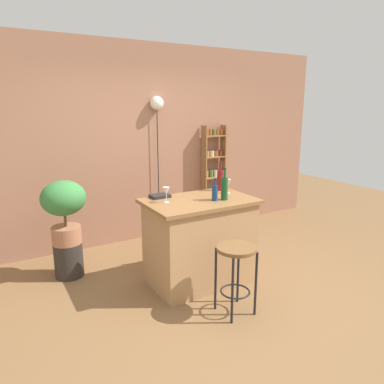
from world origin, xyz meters
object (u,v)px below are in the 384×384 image
Objects in this scene: spice_shelf at (214,174)px; plant_stool at (69,259)px; bar_stool at (236,263)px; cookbook at (160,196)px; bottle_sauce_amber at (215,192)px; potted_plant at (64,206)px; bottle_soda_blue at (220,180)px; pendant_globe_light at (157,106)px; bottle_spirits_clear at (224,188)px; wine_glass_left at (166,192)px; wine_glass_center at (228,183)px.

plant_stool is at bearing -165.31° from spice_shelf.
bar_stool is 3.20× the size of cookbook.
plant_stool is 1.68× the size of bottle_sauce_amber.
bottle_soda_blue is (1.69, -0.62, 0.23)m from potted_plant.
potted_plant is (-1.22, 1.58, 0.35)m from bar_stool.
spice_shelf is at bearing -2.33° from pendant_globe_light.
bar_stool is at bearing -114.36° from bottle_spirits_clear.
spice_shelf is at bearing 61.33° from bar_stool.
wine_glass_left is (0.89, -0.79, 0.22)m from potted_plant.
bottle_spirits_clear is at bearing 65.64° from bar_stool.
potted_plant is 1.21m from wine_glass_left.
pendant_globe_light reaches higher than bottle_soda_blue.
spice_shelf is at bearing 14.69° from plant_stool.
wine_glass_left is 0.78× the size of cookbook.
wine_glass_left is 1.00× the size of wine_glass_center.
bottle_sauce_amber reaches higher than wine_glass_left.
potted_plant reaches higher than cookbook.
potted_plant is 2.10× the size of bottle_spirits_clear.
spice_shelf is at bearing 14.69° from potted_plant.
pendant_globe_light is (0.59, 1.46, 0.87)m from wine_glass_left.
spice_shelf is 1.94m from cookbook.
cookbook is at bearing 106.43° from bar_stool.
pendant_globe_light is (0.11, 1.66, 0.89)m from bottle_sauce_amber.
wine_glass_center is (0.32, 0.20, 0.03)m from bottle_sauce_amber.
wine_glass_center is (0.21, 0.22, -0.02)m from bottle_spirits_clear.
plant_stool is 2.05m from wine_glass_center.
spice_shelf is at bearing 59.43° from bottle_soda_blue.
bottle_sauce_amber is 0.12m from bottle_spirits_clear.
bottle_spirits_clear is 0.63m from wine_glass_left.
bottle_sauce_amber is (-1.06, -1.62, 0.17)m from spice_shelf.
bottle_sauce_amber is at bearing -43.69° from cookbook.
spice_shelf is 4.72× the size of bottle_spirits_clear.
plant_stool is at bearing 127.60° from bar_stool.
bottle_spirits_clear is 0.72m from cookbook.
bottle_spirits_clear is 1.88m from pendant_globe_light.
bottle_soda_blue is at bearing -20.06° from potted_plant.
wine_glass_left reaches higher than bar_stool.
pendant_globe_light is at bearing 68.10° from wine_glass_left.
bottle_sauce_amber reaches higher than bar_stool.
potted_plant is at bearing 145.87° from bottle_spirits_clear.
bar_stool is at bearing -74.64° from cookbook.
wine_glass_center is at bearing -24.82° from plant_stool.
bottle_soda_blue reaches higher than cookbook.
potted_plant is 1.95m from pendant_globe_light.
bar_stool is 2.78× the size of bottle_sauce_amber.
plant_stool is 0.65m from potted_plant.
bottle_spirits_clear reaches higher than potted_plant.
bottle_soda_blue is (0.32, 0.37, 0.04)m from bottle_sauce_amber.
potted_plant is 3.49× the size of cookbook.
bottle_spirits_clear is 2.13× the size of wine_glass_left.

